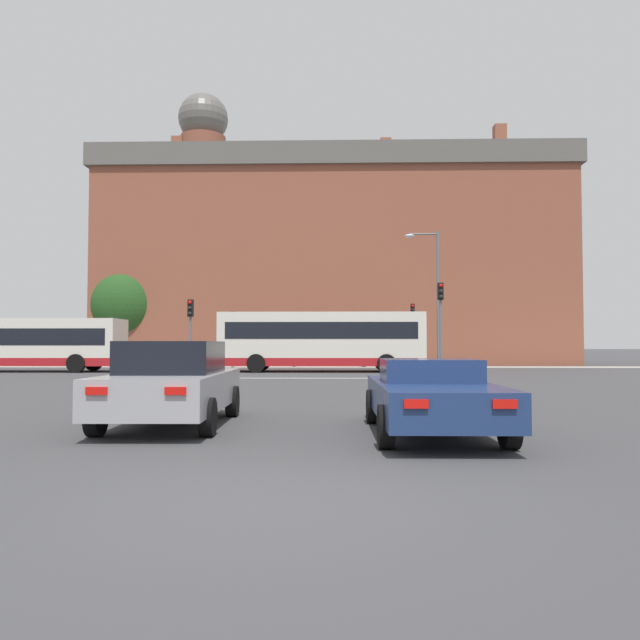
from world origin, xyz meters
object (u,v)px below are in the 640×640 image
object	(u,v)px
traffic_light_near_right	(441,314)
street_lamp_junction	(433,287)
pedestrian_walking_east	(294,351)
traffic_light_far_left	(233,329)
pedestrian_waiting	(364,353)
car_saloon_left	(173,383)
pedestrian_walking_west	(264,353)
bus_crossing_lead	(322,340)
traffic_light_far_right	(413,325)
car_roadster_right	(431,396)
bus_crossing_trailing	(28,344)
traffic_light_near_left	(190,324)

from	to	relation	value
traffic_light_near_right	street_lamp_junction	xyz separation A→B (m)	(0.34, 4.48, 1.65)
pedestrian_walking_east	traffic_light_far_left	bearing A→B (deg)	-62.30
street_lamp_junction	pedestrian_waiting	distance (m)	9.71
car_saloon_left	pedestrian_walking_west	distance (m)	30.31
car_saloon_left	bus_crossing_lead	distance (m)	23.00
pedestrian_walking_west	traffic_light_far_right	bearing A→B (deg)	-85.44
pedestrian_waiting	pedestrian_walking_west	distance (m)	6.69
car_roadster_right	pedestrian_walking_west	size ratio (longest dim) A/B	2.94
car_saloon_left	traffic_light_far_left	bearing A→B (deg)	95.95
traffic_light_near_right	pedestrian_waiting	size ratio (longest dim) A/B	2.73
car_roadster_right	traffic_light_far_left	distance (m)	31.36
street_lamp_junction	car_saloon_left	bearing A→B (deg)	-110.68
traffic_light_near_right	traffic_light_far_right	bearing A→B (deg)	89.03
traffic_light_near_right	street_lamp_junction	distance (m)	4.79
bus_crossing_trailing	street_lamp_junction	size ratio (longest dim) A/B	1.36
car_saloon_left	bus_crossing_lead	size ratio (longest dim) A/B	0.42
bus_crossing_trailing	traffic_light_far_left	size ratio (longest dim) A/B	2.81
traffic_light_near_right	traffic_light_near_left	bearing A→B (deg)	179.77
bus_crossing_lead	pedestrian_walking_west	bearing A→B (deg)	28.61
bus_crossing_trailing	traffic_light_near_left	distance (m)	11.44
traffic_light_near_right	bus_crossing_lead	bearing A→B (deg)	135.66
pedestrian_walking_east	bus_crossing_trailing	bearing A→B (deg)	-50.84
traffic_light_far_right	traffic_light_far_left	bearing A→B (deg)	-178.26
car_roadster_right	car_saloon_left	bearing A→B (deg)	167.32
bus_crossing_trailing	pedestrian_walking_east	xyz separation A→B (m)	(14.21, 7.93, -0.47)
street_lamp_junction	pedestrian_walking_west	world-z (taller)	street_lamp_junction
bus_crossing_trailing	pedestrian_walking_west	xyz separation A→B (m)	(12.21, 7.76, -0.61)
street_lamp_junction	bus_crossing_trailing	bearing A→B (deg)	178.30
bus_crossing_trailing	traffic_light_near_left	world-z (taller)	traffic_light_near_left
pedestrian_walking_east	pedestrian_walking_west	xyz separation A→B (m)	(-2.01, -0.17, -0.14)
traffic_light_near_left	pedestrian_walking_east	distance (m)	13.69
car_saloon_left	traffic_light_far_left	size ratio (longest dim) A/B	1.27
traffic_light_far_left	traffic_light_near_left	xyz separation A→B (m)	(-0.03, -11.75, -0.04)
car_saloon_left	bus_crossing_trailing	size ratio (longest dim) A/B	0.45
traffic_light_near_left	bus_crossing_trailing	bearing A→B (deg)	153.50
bus_crossing_trailing	street_lamp_junction	world-z (taller)	street_lamp_junction
traffic_light_far_left	pedestrian_waiting	distance (m)	8.86
car_roadster_right	bus_crossing_lead	bearing A→B (deg)	95.31
pedestrian_waiting	traffic_light_near_left	bearing A→B (deg)	95.12
bus_crossing_trailing	traffic_light_near_right	distance (m)	22.51
traffic_light_near_right	pedestrian_walking_east	bearing A→B (deg)	120.39
car_saloon_left	traffic_light_near_left	bearing A→B (deg)	100.86
car_roadster_right	pedestrian_walking_east	xyz separation A→B (m)	(-4.40, 31.44, 0.45)
bus_crossing_lead	street_lamp_junction	bearing A→B (deg)	-99.78
pedestrian_waiting	pedestrian_walking_east	xyz separation A→B (m)	(-4.68, 0.23, 0.16)
traffic_light_near_right	street_lamp_junction	world-z (taller)	street_lamp_junction
pedestrian_walking_east	bus_crossing_lead	bearing A→B (deg)	24.99
traffic_light_far_left	pedestrian_waiting	size ratio (longest dim) A/B	2.29
traffic_light_far_right	traffic_light_near_right	world-z (taller)	traffic_light_near_right
street_lamp_junction	pedestrian_walking_east	bearing A→B (deg)	132.97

